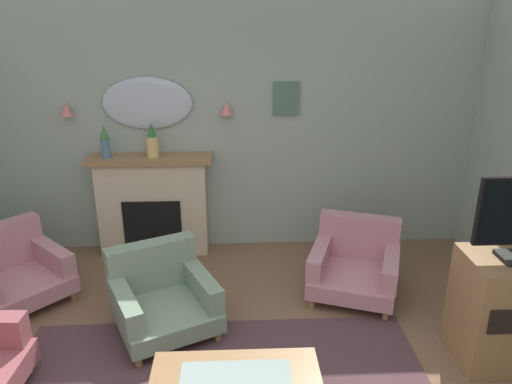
{
  "coord_description": "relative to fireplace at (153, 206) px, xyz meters",
  "views": [
    {
      "loc": [
        0.15,
        -2.3,
        2.63
      ],
      "look_at": [
        0.34,
        1.79,
        1.11
      ],
      "focal_mm": 33.99,
      "sensor_mm": 36.0,
      "label": 1
    }
  ],
  "objects": [
    {
      "name": "armchair_by_coffee_table",
      "position": [
        2.11,
        -0.93,
        -0.27
      ],
      "size": [
        1.03,
        1.04,
        0.71
      ],
      "color": "#B77A84",
      "rests_on": "ground"
    },
    {
      "name": "tv_cabinet",
      "position": [
        3.08,
        -1.99,
        -0.12
      ],
      "size": [
        0.8,
        0.57,
        0.9
      ],
      "color": "olive",
      "rests_on": "ground"
    },
    {
      "name": "fireplace",
      "position": [
        0.0,
        0.0,
        0.0
      ],
      "size": [
        1.36,
        0.36,
        1.16
      ],
      "color": "beige",
      "rests_on": "ground"
    },
    {
      "name": "mantel_vase_left",
      "position": [
        0.05,
        -0.03,
        0.76
      ],
      "size": [
        0.13,
        0.13,
        0.38
      ],
      "color": "tan",
      "rests_on": "fireplace"
    },
    {
      "name": "wall_mirror",
      "position": [
        -0.0,
        0.14,
        1.14
      ],
      "size": [
        0.96,
        0.06,
        0.56
      ],
      "primitive_type": "ellipsoid",
      "color": "#B2BCC6"
    },
    {
      "name": "mantel_vase_right",
      "position": [
        -0.45,
        -0.03,
        0.77
      ],
      "size": [
        0.1,
        0.1,
        0.35
      ],
      "color": "#4C7093",
      "rests_on": "fireplace"
    },
    {
      "name": "armchair_in_corner",
      "position": [
        -1.21,
        -0.93,
        -0.27
      ],
      "size": [
        1.15,
        1.15,
        0.71
      ],
      "color": "#B77A84",
      "rests_on": "ground"
    },
    {
      "name": "wall_sconce_right",
      "position": [
        0.85,
        0.09,
        1.09
      ],
      "size": [
        0.14,
        0.14,
        0.14
      ],
      "primitive_type": "cone",
      "color": "#D17066"
    },
    {
      "name": "potted_plant_small_fern",
      "position": [
        -1.47,
        -0.52,
        -0.3
      ],
      "size": [
        0.35,
        0.37,
        0.57
      ],
      "color": "brown",
      "rests_on": "ground"
    },
    {
      "name": "framed_picture",
      "position": [
        1.5,
        0.15,
        1.18
      ],
      "size": [
        0.28,
        0.03,
        0.36
      ],
      "primitive_type": "cube",
      "color": "#4C6B56"
    },
    {
      "name": "wall_sconce_left",
      "position": [
        -0.85,
        0.09,
        1.09
      ],
      "size": [
        0.14,
        0.14,
        0.14
      ],
      "primitive_type": "cone",
      "color": "#D17066"
    },
    {
      "name": "armchair_near_fireplace",
      "position": [
        0.27,
        -1.43,
        -0.27
      ],
      "size": [
        1.07,
        1.08,
        0.71
      ],
      "color": "gray",
      "rests_on": "ground"
    },
    {
      "name": "wall_back",
      "position": [
        0.78,
        0.22,
        0.88
      ],
      "size": [
        6.7,
        0.1,
        2.91
      ],
      "primitive_type": "cube",
      "color": "#93A393",
      "rests_on": "ground"
    }
  ]
}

